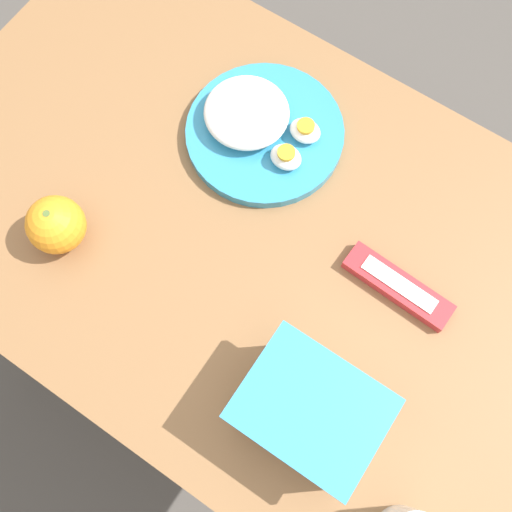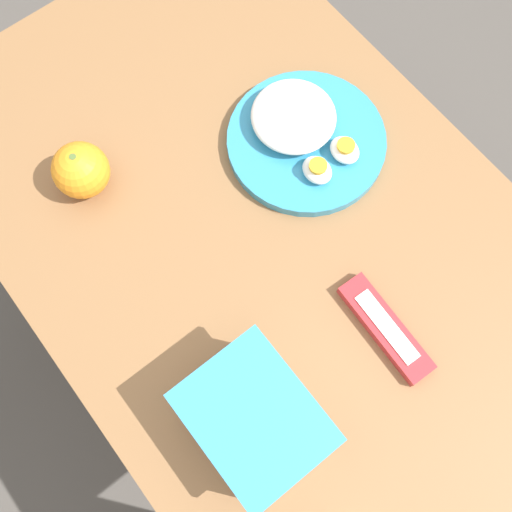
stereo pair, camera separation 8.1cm
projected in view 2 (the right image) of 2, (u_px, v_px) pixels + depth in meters
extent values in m
plane|color=#4C4742|center=(261.00, 337.00, 1.59)|extent=(10.00, 10.00, 0.00)
cube|color=brown|center=(265.00, 237.00, 0.86)|extent=(1.07, 0.67, 0.03)
cylinder|color=brown|center=(229.00, 80.00, 1.40)|extent=(0.06, 0.06, 0.75)
cylinder|color=brown|center=(30.00, 212.00, 1.30)|extent=(0.06, 0.06, 0.75)
cube|color=white|center=(254.00, 420.00, 0.73)|extent=(0.15, 0.12, 0.09)
cube|color=beige|center=(254.00, 421.00, 0.74)|extent=(0.14, 0.11, 0.05)
cube|color=#338CC6|center=(254.00, 418.00, 0.68)|extent=(0.17, 0.13, 0.01)
ellipsoid|color=tan|center=(271.00, 452.00, 0.71)|extent=(0.06, 0.06, 0.03)
ellipsoid|color=tan|center=(260.00, 415.00, 0.73)|extent=(0.06, 0.05, 0.03)
ellipsoid|color=tan|center=(228.00, 397.00, 0.73)|extent=(0.06, 0.05, 0.03)
sphere|color=orange|center=(81.00, 170.00, 0.84)|extent=(0.08, 0.08, 0.08)
cylinder|color=#4C662D|center=(73.00, 157.00, 0.80)|extent=(0.01, 0.01, 0.00)
cylinder|color=teal|center=(306.00, 142.00, 0.89)|extent=(0.24, 0.24, 0.02)
ellipsoid|color=white|center=(294.00, 116.00, 0.87)|extent=(0.13, 0.12, 0.04)
ellipsoid|color=white|center=(345.00, 150.00, 0.86)|extent=(0.05, 0.04, 0.02)
cylinder|color=#F4A823|center=(346.00, 146.00, 0.85)|extent=(0.03, 0.03, 0.01)
ellipsoid|color=white|center=(317.00, 170.00, 0.85)|extent=(0.05, 0.04, 0.02)
cylinder|color=#F4A823|center=(318.00, 166.00, 0.84)|extent=(0.03, 0.03, 0.01)
cube|color=#B7282D|center=(385.00, 328.00, 0.80)|extent=(0.16, 0.05, 0.02)
cube|color=white|center=(387.00, 327.00, 0.79)|extent=(0.11, 0.03, 0.00)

